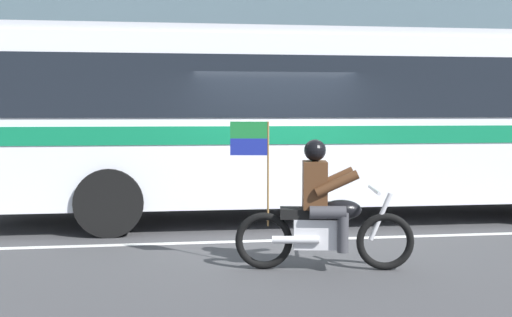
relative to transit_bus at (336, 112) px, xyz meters
The scene contains 5 objects.
ground_plane 2.58m from the transit_bus, 137.31° to the right, with size 60.00×60.00×0.00m, color #3D3D3F.
sidewalk_curb 4.50m from the transit_bus, 108.34° to the left, with size 28.00×3.80×0.15m, color gray.
lane_center_stripe 2.90m from the transit_bus, 125.82° to the right, with size 26.60×0.14×0.01m, color silver.
transit_bus is the anchor object (origin of this frame).
motorcycle_with_rider 3.78m from the transit_bus, 107.74° to the right, with size 2.17×0.70×1.78m.
Camera 1 is at (-1.49, -8.90, 1.89)m, focal length 40.78 mm.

